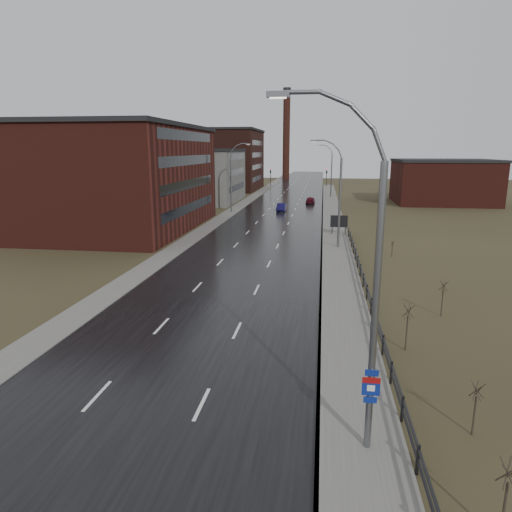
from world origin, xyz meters
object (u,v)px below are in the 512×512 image
(streetlight_main, at_px, (366,285))
(billboard, at_px, (339,222))
(car_near, at_px, (281,208))
(car_far, at_px, (310,200))

(streetlight_main, height_order, billboard, streetlight_main)
(car_near, bearing_deg, car_far, 69.36)
(streetlight_main, xyz_separation_m, billboard, (0.63, 41.68, -4.37))
(car_far, bearing_deg, streetlight_main, 94.64)
(billboard, height_order, car_far, billboard)
(billboard, distance_m, car_near, 23.05)
(streetlight_main, relative_size, billboard, 4.83)
(car_far, bearing_deg, billboard, 99.31)
(billboard, relative_size, car_far, 0.62)
(car_far, bearing_deg, car_near, 70.78)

